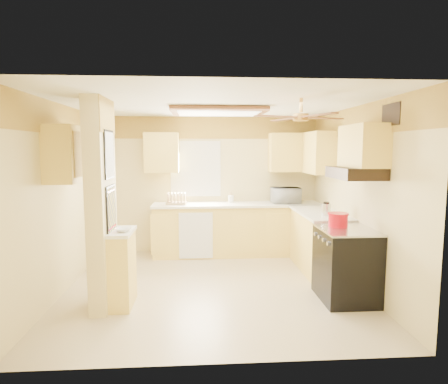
{
  "coord_description": "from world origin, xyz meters",
  "views": [
    {
      "loc": [
        -0.18,
        -5.04,
        1.92
      ],
      "look_at": [
        0.17,
        0.35,
        1.29
      ],
      "focal_mm": 30.0,
      "sensor_mm": 36.0,
      "label": 1
    }
  ],
  "objects": [
    {
      "name": "floor",
      "position": [
        0.0,
        0.0,
        0.0
      ],
      "size": [
        4.0,
        4.0,
        0.0
      ],
      "primitive_type": "plane",
      "color": "#C9B68B",
      "rests_on": "ground"
    },
    {
      "name": "ceiling",
      "position": [
        0.0,
        0.0,
        2.5
      ],
      "size": [
        4.0,
        4.0,
        0.0
      ],
      "primitive_type": "plane",
      "rotation": [
        3.14,
        0.0,
        0.0
      ],
      "color": "white",
      "rests_on": "wall_back"
    },
    {
      "name": "wall_back",
      "position": [
        0.0,
        1.9,
        1.25
      ],
      "size": [
        4.0,
        0.0,
        4.0
      ],
      "primitive_type": "plane",
      "rotation": [
        1.57,
        0.0,
        0.0
      ],
      "color": "#E1CD89",
      "rests_on": "floor"
    },
    {
      "name": "wall_front",
      "position": [
        0.0,
        -1.9,
        1.25
      ],
      "size": [
        4.0,
        0.0,
        4.0
      ],
      "primitive_type": "plane",
      "rotation": [
        -1.57,
        0.0,
        0.0
      ],
      "color": "#E1CD89",
      "rests_on": "floor"
    },
    {
      "name": "wall_left",
      "position": [
        -2.0,
        0.0,
        1.25
      ],
      "size": [
        0.0,
        3.8,
        3.8
      ],
      "primitive_type": "plane",
      "rotation": [
        1.57,
        0.0,
        1.57
      ],
      "color": "#E1CD89",
      "rests_on": "floor"
    },
    {
      "name": "wall_right",
      "position": [
        2.0,
        0.0,
        1.25
      ],
      "size": [
        0.0,
        3.8,
        3.8
      ],
      "primitive_type": "plane",
      "rotation": [
        1.57,
        0.0,
        -1.57
      ],
      "color": "#E1CD89",
      "rests_on": "floor"
    },
    {
      "name": "wallpaper_border",
      "position": [
        0.0,
        1.88,
        2.3
      ],
      "size": [
        4.0,
        0.02,
        0.4
      ],
      "primitive_type": "cube",
      "color": "yellow",
      "rests_on": "wall_back"
    },
    {
      "name": "partition_column",
      "position": [
        -1.35,
        -0.55,
        1.25
      ],
      "size": [
        0.2,
        0.7,
        2.5
      ],
      "primitive_type": "cube",
      "color": "#E1CD89",
      "rests_on": "floor"
    },
    {
      "name": "partition_ledge",
      "position": [
        -1.13,
        -0.55,
        0.45
      ],
      "size": [
        0.25,
        0.55,
        0.9
      ],
      "primitive_type": "cube",
      "color": "#F5D261",
      "rests_on": "floor"
    },
    {
      "name": "ledge_top",
      "position": [
        -1.13,
        -0.55,
        0.92
      ],
      "size": [
        0.28,
        0.58,
        0.04
      ],
      "primitive_type": "cube",
      "color": "white",
      "rests_on": "partition_ledge"
    },
    {
      "name": "lower_cabinets_back",
      "position": [
        0.5,
        1.6,
        0.45
      ],
      "size": [
        3.0,
        0.6,
        0.9
      ],
      "primitive_type": "cube",
      "color": "#F5D261",
      "rests_on": "floor"
    },
    {
      "name": "lower_cabinets_right",
      "position": [
        1.7,
        0.6,
        0.45
      ],
      "size": [
        0.6,
        1.4,
        0.9
      ],
      "primitive_type": "cube",
      "color": "#F5D261",
      "rests_on": "floor"
    },
    {
      "name": "countertop_back",
      "position": [
        0.5,
        1.59,
        0.92
      ],
      "size": [
        3.04,
        0.64,
        0.04
      ],
      "primitive_type": "cube",
      "color": "white",
      "rests_on": "lower_cabinets_back"
    },
    {
      "name": "countertop_right",
      "position": [
        1.69,
        0.6,
        0.92
      ],
      "size": [
        0.64,
        1.44,
        0.04
      ],
      "primitive_type": "cube",
      "color": "white",
      "rests_on": "lower_cabinets_right"
    },
    {
      "name": "dishwasher_panel",
      "position": [
        -0.25,
        1.29,
        0.43
      ],
      "size": [
        0.58,
        0.02,
        0.8
      ],
      "primitive_type": "cube",
      "color": "white",
      "rests_on": "lower_cabinets_back"
    },
    {
      "name": "window",
      "position": [
        -0.25,
        1.89,
        1.55
      ],
      "size": [
        0.92,
        0.02,
        1.02
      ],
      "color": "white",
      "rests_on": "wall_back"
    },
    {
      "name": "upper_cab_back_left",
      "position": [
        -0.85,
        1.72,
        1.85
      ],
      "size": [
        0.6,
        0.35,
        0.7
      ],
      "primitive_type": "cube",
      "color": "#F5D261",
      "rests_on": "wall_back"
    },
    {
      "name": "upper_cab_back_right",
      "position": [
        1.55,
        1.72,
        1.85
      ],
      "size": [
        0.9,
        0.35,
        0.7
      ],
      "primitive_type": "cube",
      "color": "#F5D261",
      "rests_on": "wall_back"
    },
    {
      "name": "upper_cab_right",
      "position": [
        1.82,
        1.25,
        1.85
      ],
      "size": [
        0.35,
        1.0,
        0.7
      ],
      "primitive_type": "cube",
      "color": "#F5D261",
      "rests_on": "wall_right"
    },
    {
      "name": "upper_cab_left_wall",
      "position": [
        -1.82,
        -0.25,
        1.85
      ],
      "size": [
        0.35,
        0.75,
        0.7
      ],
      "primitive_type": "cube",
      "color": "#F5D261",
      "rests_on": "wall_left"
    },
    {
      "name": "upper_cab_over_stove",
      "position": [
        1.82,
        -0.55,
        1.95
      ],
      "size": [
        0.35,
        0.76,
        0.52
      ],
      "primitive_type": "cube",
      "color": "#F5D261",
      "rests_on": "wall_right"
    },
    {
      "name": "stove",
      "position": [
        1.67,
        -0.55,
        0.46
      ],
      "size": [
        0.68,
        0.77,
        0.92
      ],
      "color": "black",
      "rests_on": "floor"
    },
    {
      "name": "range_hood",
      "position": [
        1.74,
        -0.55,
        1.62
      ],
      "size": [
        0.5,
        0.76,
        0.14
      ],
      "primitive_type": "cube",
      "color": "black",
      "rests_on": "upper_cab_over_stove"
    },
    {
      "name": "poster_menu",
      "position": [
        -1.24,
        -0.55,
        1.85
      ],
      "size": [
        0.02,
        0.42,
        0.57
      ],
      "color": "black",
      "rests_on": "partition_column"
    },
    {
      "name": "poster_nashville",
      "position": [
        -1.24,
        -0.55,
        1.2
      ],
      "size": [
        0.02,
        0.42,
        0.57
      ],
      "color": "black",
      "rests_on": "partition_column"
    },
    {
      "name": "ceiling_light_panel",
      "position": [
        0.1,
        0.5,
        2.46
      ],
      "size": [
        1.35,
        0.95,
        0.06
      ],
      "color": "brown",
      "rests_on": "ceiling"
    },
    {
      "name": "ceiling_fan",
      "position": [
        1.0,
        -0.7,
        2.29
      ],
      "size": [
        1.15,
        1.15,
        0.26
      ],
      "color": "gold",
      "rests_on": "ceiling"
    },
    {
      "name": "vent_grate",
      "position": [
        1.98,
        -0.9,
        2.3
      ],
      "size": [
        0.02,
        0.4,
        0.25
      ],
      "primitive_type": "cube",
      "color": "black",
      "rests_on": "wall_right"
    },
    {
      "name": "microwave",
      "position": [
        1.38,
        1.58,
        1.08
      ],
      "size": [
        0.51,
        0.35,
        0.28
      ],
      "primitive_type": "imported",
      "rotation": [
        0.0,
        0.0,
        3.17
      ],
      "color": "white",
      "rests_on": "countertop_back"
    },
    {
      "name": "bowl",
      "position": [
        -1.09,
        -0.62,
        0.96
      ],
      "size": [
        0.23,
        0.23,
        0.05
      ],
      "primitive_type": "imported",
      "rotation": [
        0.0,
        0.0,
        -0.3
      ],
      "color": "white",
      "rests_on": "ledge_top"
    },
    {
      "name": "dutch_oven",
      "position": [
        1.61,
        -0.38,
        1.01
      ],
      "size": [
        0.27,
        0.27,
        0.18
      ],
      "color": "red",
      "rests_on": "stove"
    },
    {
      "name": "kettle",
      "position": [
        1.68,
        0.27,
        1.03
      ],
      "size": [
        0.13,
        0.13,
        0.2
      ],
      "color": "silver",
      "rests_on": "countertop_right"
    },
    {
      "name": "dish_rack",
      "position": [
        -0.59,
        1.57,
        1.01
      ],
      "size": [
        0.36,
        0.28,
        0.2
      ],
      "color": "tan",
      "rests_on": "countertop_back"
    },
    {
      "name": "utensil_crock",
      "position": [
        0.39,
        1.75,
        1.01
      ],
      "size": [
        0.1,
        0.1,
        0.2
      ],
      "color": "white",
      "rests_on": "countertop_back"
    }
  ]
}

